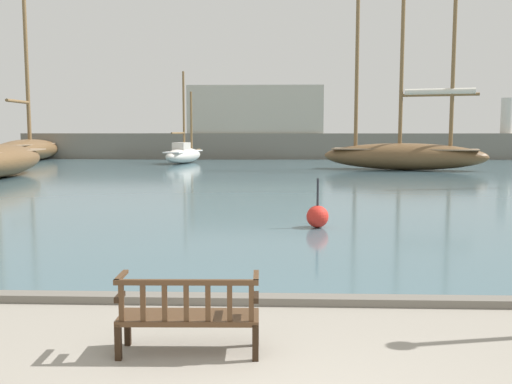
{
  "coord_description": "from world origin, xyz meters",
  "views": [
    {
      "loc": [
        0.09,
        -4.37,
        2.55
      ],
      "look_at": [
        -0.46,
        10.0,
        1.0
      ],
      "focal_mm": 40.0,
      "sensor_mm": 36.0,
      "label": 1
    }
  ],
  "objects": [
    {
      "name": "sailboat_outer_port",
      "position": [
        -7.09,
        38.83,
        0.79
      ],
      "size": [
        2.81,
        6.9,
        6.91
      ],
      "color": "silver",
      "rests_on": "harbor_water"
    },
    {
      "name": "quay_edge_kerb",
      "position": [
        0.0,
        3.85,
        0.06
      ],
      "size": [
        40.0,
        0.3,
        0.12
      ],
      "primitive_type": "cube",
      "color": "slate",
      "rests_on": "ground"
    },
    {
      "name": "park_bench",
      "position": [
        -0.92,
        1.91,
        0.47
      ],
      "size": [
        1.61,
        0.57,
        0.92
      ],
      "color": "black",
      "rests_on": "ground"
    },
    {
      "name": "channel_buoy",
      "position": [
        1.11,
        10.1,
        0.37
      ],
      "size": [
        0.57,
        0.57,
        1.27
      ],
      "color": "red",
      "rests_on": "harbor_water"
    },
    {
      "name": "far_breakwater",
      "position": [
        -0.36,
        46.17,
        2.08
      ],
      "size": [
        44.96,
        2.4,
        6.46
      ],
      "color": "slate",
      "rests_on": "ground"
    },
    {
      "name": "sailboat_nearest_starboard",
      "position": [
        8.06,
        31.92,
        1.27
      ],
      "size": [
        10.38,
        5.05,
        14.55
      ],
      "color": "brown",
      "rests_on": "harbor_water"
    },
    {
      "name": "harbor_water",
      "position": [
        0.0,
        44.0,
        0.04
      ],
      "size": [
        100.0,
        80.0,
        0.08
      ],
      "primitive_type": "cube",
      "color": "#476670",
      "rests_on": "ground"
    },
    {
      "name": "sailboat_far_port",
      "position": [
        -20.46,
        41.97,
        1.13
      ],
      "size": [
        3.29,
        12.66,
        14.25
      ],
      "color": "brown",
      "rests_on": "harbor_water"
    }
  ]
}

